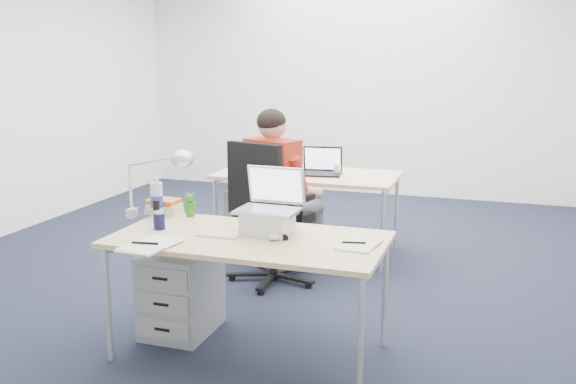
{
  "coord_description": "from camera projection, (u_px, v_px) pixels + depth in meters",
  "views": [
    {
      "loc": [
        1.64,
        -4.57,
        1.78
      ],
      "look_at": [
        0.27,
        -0.5,
        0.85
      ],
      "focal_mm": 40.0,
      "sensor_mm": 36.0,
      "label": 1
    }
  ],
  "objects": [
    {
      "name": "far_papers",
      "position": [
        282.0,
        169.0,
        5.91
      ],
      "size": [
        0.2,
        0.28,
        0.01
      ],
      "primitive_type": "cube",
      "rotation": [
        0.0,
        0.0,
        0.05
      ],
      "color": "white",
      "rests_on": "desk_far"
    },
    {
      "name": "headphones",
      "position": [
        266.0,
        225.0,
        3.95
      ],
      "size": [
        0.23,
        0.2,
        0.03
      ],
      "primitive_type": null,
      "rotation": [
        0.0,
        0.0,
        0.34
      ],
      "color": "black",
      "rests_on": "desk_near"
    },
    {
      "name": "papers_left",
      "position": [
        149.0,
        245.0,
        3.56
      ],
      "size": [
        0.27,
        0.36,
        0.01
      ],
      "primitive_type": "cube",
      "rotation": [
        0.0,
        0.0,
        -0.14
      ],
      "color": "#E5CD84",
      "rests_on": "desk_near"
    },
    {
      "name": "papers_right",
      "position": [
        357.0,
        245.0,
        3.58
      ],
      "size": [
        0.22,
        0.3,
        0.01
      ],
      "primitive_type": "cube",
      "rotation": [
        0.0,
        0.0,
        -0.09
      ],
      "color": "#E5CD84",
      "rests_on": "desk_near"
    },
    {
      "name": "desk_near",
      "position": [
        249.0,
        245.0,
        3.76
      ],
      "size": [
        1.6,
        0.8,
        0.73
      ],
      "color": "tan",
      "rests_on": "ground"
    },
    {
      "name": "wireless_keyboard",
      "position": [
        218.0,
        235.0,
        3.77
      ],
      "size": [
        0.26,
        0.12,
        0.01
      ],
      "primitive_type": "cube",
      "rotation": [
        0.0,
        0.0,
        0.04
      ],
      "color": "white",
      "rests_on": "desk_near"
    },
    {
      "name": "drawer_pedestal_far",
      "position": [
        255.0,
        217.0,
        6.03
      ],
      "size": [
        0.4,
        0.5,
        0.55
      ],
      "primitive_type": "cube",
      "color": "#95989A",
      "rests_on": "ground"
    },
    {
      "name": "silver_laptop",
      "position": [
        267.0,
        202.0,
        3.78
      ],
      "size": [
        0.37,
        0.29,
        0.38
      ],
      "primitive_type": null,
      "rotation": [
        0.0,
        0.0,
        -0.02
      ],
      "color": "silver",
      "rests_on": "desk_near"
    },
    {
      "name": "far_cup",
      "position": [
        337.0,
        169.0,
        5.68
      ],
      "size": [
        0.08,
        0.08,
        0.09
      ],
      "primitive_type": "cylinder",
      "rotation": [
        0.0,
        0.0,
        0.31
      ],
      "color": "white",
      "rests_on": "desk_far"
    },
    {
      "name": "bear_figurine",
      "position": [
        190.0,
        204.0,
        4.21
      ],
      "size": [
        0.09,
        0.07,
        0.16
      ],
      "primitive_type": null,
      "rotation": [
        0.0,
        0.0,
        0.13
      ],
      "color": "#1C6B1C",
      "rests_on": "desk_near"
    },
    {
      "name": "sunglasses",
      "position": [
        279.0,
        238.0,
        3.68
      ],
      "size": [
        0.11,
        0.07,
        0.02
      ],
      "primitive_type": null,
      "rotation": [
        0.0,
        0.0,
        0.23
      ],
      "color": "black",
      "rests_on": "desk_near"
    },
    {
      "name": "dark_laptop",
      "position": [
        321.0,
        161.0,
        5.63
      ],
      "size": [
        0.39,
        0.39,
        0.25
      ],
      "primitive_type": null,
      "rotation": [
        0.0,
        0.0,
        0.15
      ],
      "color": "black",
      "rests_on": "desk_far"
    },
    {
      "name": "can_koozie",
      "position": [
        159.0,
        220.0,
        3.9
      ],
      "size": [
        0.08,
        0.08,
        0.11
      ],
      "primitive_type": "cylinder",
      "rotation": [
        0.0,
        0.0,
        0.14
      ],
      "color": "#13163D",
      "rests_on": "desk_near"
    },
    {
      "name": "floor",
      "position": [
        275.0,
        281.0,
        5.12
      ],
      "size": [
        7.0,
        7.0,
        0.0
      ],
      "primitive_type": "plane",
      "color": "black",
      "rests_on": "ground"
    },
    {
      "name": "office_chair",
      "position": [
        270.0,
        242.0,
        5.05
      ],
      "size": [
        0.88,
        0.88,
        1.13
      ],
      "rotation": [
        0.0,
        0.0,
        -0.27
      ],
      "color": "black",
      "rests_on": "ground"
    },
    {
      "name": "room",
      "position": [
        274.0,
        63.0,
        4.76
      ],
      "size": [
        6.02,
        7.02,
        2.8
      ],
      "color": "white",
      "rests_on": "ground"
    },
    {
      "name": "water_bottle",
      "position": [
        157.0,
        197.0,
        4.19
      ],
      "size": [
        0.1,
        0.1,
        0.26
      ],
      "primitive_type": "cylinder",
      "rotation": [
        0.0,
        0.0,
        0.23
      ],
      "color": "silver",
      "rests_on": "desk_near"
    },
    {
      "name": "drawer_pedestal_near",
      "position": [
        181.0,
        291.0,
        4.15
      ],
      "size": [
        0.4,
        0.5,
        0.55
      ],
      "primitive_type": "cube",
      "color": "#95989A",
      "rests_on": "ground"
    },
    {
      "name": "book_stack",
      "position": [
        164.0,
        206.0,
        4.29
      ],
      "size": [
        0.24,
        0.2,
        0.1
      ],
      "primitive_type": "cube",
      "rotation": [
        0.0,
        0.0,
        -0.23
      ],
      "color": "silver",
      "rests_on": "desk_near"
    },
    {
      "name": "cordless_phone",
      "position": [
        157.0,
        211.0,
        4.08
      ],
      "size": [
        0.04,
        0.03,
        0.14
      ],
      "primitive_type": "cube",
      "rotation": [
        0.0,
        0.0,
        0.2
      ],
      "color": "black",
      "rests_on": "desk_near"
    },
    {
      "name": "desk_lamp",
      "position": [
        150.0,
        182.0,
        4.1
      ],
      "size": [
        0.45,
        0.23,
        0.49
      ],
      "primitive_type": null,
      "rotation": [
        0.0,
        0.0,
        -0.19
      ],
      "color": "silver",
      "rests_on": "desk_near"
    },
    {
      "name": "seated_person",
      "position": [
        284.0,
        194.0,
        5.12
      ],
      "size": [
        0.61,
        0.81,
        1.36
      ],
      "rotation": [
        0.0,
        0.0,
        -0.38
      ],
      "color": "#B42E19",
      "rests_on": "ground"
    },
    {
      "name": "computer_mouse",
      "position": [
        275.0,
        237.0,
        3.69
      ],
      "size": [
        0.08,
        0.11,
        0.04
      ],
      "primitive_type": "ellipsoid",
      "rotation": [
        0.0,
        0.0,
        -0.09
      ],
      "color": "white",
      "rests_on": "desk_near"
    },
    {
      "name": "desk_far",
      "position": [
        308.0,
        178.0,
        5.74
      ],
      "size": [
        1.6,
        0.8,
        0.73
      ],
      "color": "tan",
      "rests_on": "ground"
    }
  ]
}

